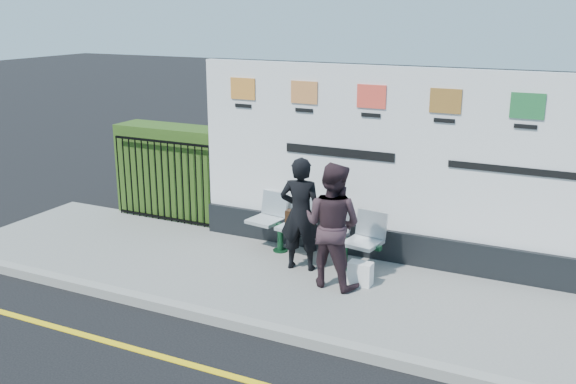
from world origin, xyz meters
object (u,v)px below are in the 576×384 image
(billboard, at_px, (441,185))
(woman_left, at_px, (301,214))
(bench, at_px, (311,244))
(woman_right, at_px, (332,225))

(billboard, height_order, woman_left, billboard)
(bench, xyz_separation_m, woman_left, (-0.00, -0.41, 0.62))
(bench, height_order, woman_right, woman_right)
(bench, bearing_deg, woman_right, -40.06)
(woman_left, bearing_deg, bench, -100.47)
(bench, relative_size, woman_left, 1.33)
(billboard, relative_size, woman_left, 4.62)
(woman_left, bearing_deg, billboard, -162.42)
(billboard, bearing_deg, woman_right, -132.29)
(bench, bearing_deg, woman_left, -81.00)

